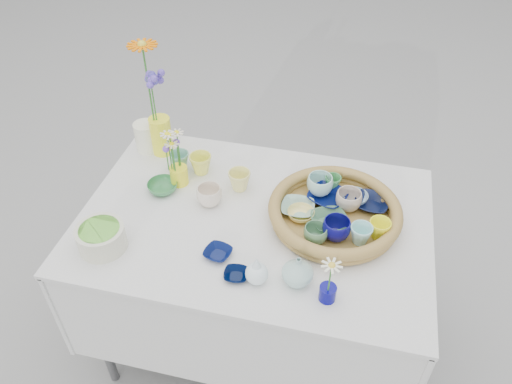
% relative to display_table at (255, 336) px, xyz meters
% --- Properties ---
extents(ground, '(80.00, 80.00, 0.00)m').
position_rel_display_table_xyz_m(ground, '(0.00, 0.00, 0.00)').
color(ground, gray).
extents(display_table, '(1.26, 0.86, 0.77)m').
position_rel_display_table_xyz_m(display_table, '(0.00, 0.00, 0.00)').
color(display_table, silver).
rests_on(display_table, ground).
extents(wicker_tray, '(0.47, 0.47, 0.08)m').
position_rel_display_table_xyz_m(wicker_tray, '(0.28, 0.05, 0.80)').
color(wicker_tray, olive).
rests_on(wicker_tray, display_table).
extents(tray_ceramic_0, '(0.18, 0.18, 0.03)m').
position_rel_display_table_xyz_m(tray_ceramic_0, '(0.25, 0.13, 0.80)').
color(tray_ceramic_0, '#071046').
rests_on(tray_ceramic_0, wicker_tray).
extents(tray_ceramic_1, '(0.14, 0.14, 0.03)m').
position_rel_display_table_xyz_m(tray_ceramic_1, '(0.41, 0.14, 0.80)').
color(tray_ceramic_1, black).
rests_on(tray_ceramic_1, wicker_tray).
extents(tray_ceramic_2, '(0.10, 0.10, 0.07)m').
position_rel_display_table_xyz_m(tray_ceramic_2, '(0.44, -0.01, 0.82)').
color(tray_ceramic_2, '#FBF920').
rests_on(tray_ceramic_2, wicker_tray).
extents(tray_ceramic_3, '(0.17, 0.17, 0.03)m').
position_rel_display_table_xyz_m(tray_ceramic_3, '(0.27, 0.01, 0.80)').
color(tray_ceramic_3, '#437550').
rests_on(tray_ceramic_3, wicker_tray).
extents(tray_ceramic_4, '(0.08, 0.08, 0.06)m').
position_rel_display_table_xyz_m(tray_ceramic_4, '(0.23, -0.08, 0.82)').
color(tray_ceramic_4, '#55875D').
rests_on(tray_ceramic_4, wicker_tray).
extents(tray_ceramic_5, '(0.12, 0.12, 0.03)m').
position_rel_display_table_xyz_m(tray_ceramic_5, '(0.15, 0.05, 0.80)').
color(tray_ceramic_5, '#89B5A0').
rests_on(tray_ceramic_5, wicker_tray).
extents(tray_ceramic_6, '(0.11, 0.11, 0.08)m').
position_rel_display_table_xyz_m(tray_ceramic_6, '(0.21, 0.17, 0.82)').
color(tray_ceramic_6, '#B8F1E4').
rests_on(tray_ceramic_6, wicker_tray).
extents(tray_ceramic_7, '(0.11, 0.11, 0.07)m').
position_rel_display_table_xyz_m(tray_ceramic_7, '(0.32, 0.11, 0.82)').
color(tray_ceramic_7, beige).
rests_on(tray_ceramic_7, wicker_tray).
extents(tray_ceramic_8, '(0.12, 0.12, 0.03)m').
position_rel_display_table_xyz_m(tray_ceramic_8, '(0.34, 0.16, 0.80)').
color(tray_ceramic_8, '#B7E7FF').
rests_on(tray_ceramic_8, wicker_tray).
extents(tray_ceramic_9, '(0.12, 0.12, 0.08)m').
position_rel_display_table_xyz_m(tray_ceramic_9, '(0.30, -0.05, 0.82)').
color(tray_ceramic_9, '#0C0B66').
rests_on(tray_ceramic_9, wicker_tray).
extents(tray_ceramic_10, '(0.12, 0.12, 0.03)m').
position_rel_display_table_xyz_m(tray_ceramic_10, '(0.16, 0.02, 0.80)').
color(tray_ceramic_10, '#FFE579').
rests_on(tray_ceramic_10, wicker_tray).
extents(tray_ceramic_11, '(0.08, 0.08, 0.07)m').
position_rel_display_table_xyz_m(tray_ceramic_11, '(0.38, -0.05, 0.82)').
color(tray_ceramic_11, '#9EE1DD').
rests_on(tray_ceramic_11, wicker_tray).
extents(tray_ceramic_12, '(0.07, 0.07, 0.06)m').
position_rel_display_table_xyz_m(tray_ceramic_12, '(0.25, 0.20, 0.81)').
color(tray_ceramic_12, '#469B52').
rests_on(tray_ceramic_12, wicker_tray).
extents(loose_ceramic_0, '(0.11, 0.11, 0.08)m').
position_rel_display_table_xyz_m(loose_ceramic_0, '(-0.27, 0.20, 0.81)').
color(loose_ceramic_0, '#F1F356').
rests_on(loose_ceramic_0, display_table).
extents(loose_ceramic_1, '(0.10, 0.10, 0.08)m').
position_rel_display_table_xyz_m(loose_ceramic_1, '(-0.09, 0.14, 0.81)').
color(loose_ceramic_1, '#F0EA7F').
rests_on(loose_ceramic_1, display_table).
extents(loose_ceramic_2, '(0.14, 0.14, 0.04)m').
position_rel_display_table_xyz_m(loose_ceramic_2, '(-0.38, 0.06, 0.78)').
color(loose_ceramic_2, '#348047').
rests_on(loose_ceramic_2, display_table).
extents(loose_ceramic_3, '(0.10, 0.10, 0.07)m').
position_rel_display_table_xyz_m(loose_ceramic_3, '(-0.18, 0.03, 0.80)').
color(loose_ceramic_3, beige).
rests_on(loose_ceramic_3, display_table).
extents(loose_ceramic_4, '(0.11, 0.11, 0.02)m').
position_rel_display_table_xyz_m(loose_ceramic_4, '(-0.08, -0.21, 0.78)').
color(loose_ceramic_4, '#071141').
rests_on(loose_ceramic_4, display_table).
extents(loose_ceramic_5, '(0.09, 0.09, 0.07)m').
position_rel_display_table_xyz_m(loose_ceramic_5, '(-0.36, 0.21, 0.80)').
color(loose_ceramic_5, '#72B398').
rests_on(loose_ceramic_5, display_table).
extents(loose_ceramic_6, '(0.09, 0.09, 0.02)m').
position_rel_display_table_xyz_m(loose_ceramic_6, '(0.01, -0.28, 0.77)').
color(loose_ceramic_6, black).
rests_on(loose_ceramic_6, display_table).
extents(fluted_bowl, '(0.17, 0.17, 0.09)m').
position_rel_display_table_xyz_m(fluted_bowl, '(-0.47, -0.26, 0.81)').
color(fluted_bowl, beige).
rests_on(fluted_bowl, display_table).
extents(bud_vase_paleblue, '(0.10, 0.10, 0.11)m').
position_rel_display_table_xyz_m(bud_vase_paleblue, '(0.07, -0.28, 0.82)').
color(bud_vase_paleblue, white).
rests_on(bud_vase_paleblue, display_table).
extents(bud_vase_seafoam, '(0.13, 0.13, 0.10)m').
position_rel_display_table_xyz_m(bud_vase_seafoam, '(0.20, -0.25, 0.82)').
color(bud_vase_seafoam, '#A0C8BF').
rests_on(bud_vase_seafoam, display_table).
extents(bud_vase_cobalt, '(0.07, 0.07, 0.05)m').
position_rel_display_table_xyz_m(bud_vase_cobalt, '(0.30, -0.30, 0.79)').
color(bud_vase_cobalt, '#04036C').
rests_on(bud_vase_cobalt, display_table).
extents(single_daisy, '(0.09, 0.09, 0.13)m').
position_rel_display_table_xyz_m(single_daisy, '(0.30, -0.31, 0.87)').
color(single_daisy, white).
rests_on(single_daisy, bud_vase_cobalt).
extents(tall_vase_yellow, '(0.10, 0.10, 0.16)m').
position_rel_display_table_xyz_m(tall_vase_yellow, '(-0.47, 0.30, 0.85)').
color(tall_vase_yellow, '#FFFD2A').
rests_on(tall_vase_yellow, display_table).
extents(gerbera, '(0.16, 0.16, 0.34)m').
position_rel_display_table_xyz_m(gerbera, '(-0.48, 0.29, 1.09)').
color(gerbera, orange).
rests_on(gerbera, tall_vase_yellow).
extents(hydrangea, '(0.09, 0.09, 0.26)m').
position_rel_display_table_xyz_m(hydrangea, '(-0.47, 0.29, 1.02)').
color(hydrangea, '#6349CA').
rests_on(hydrangea, tall_vase_yellow).
extents(white_pitcher, '(0.16, 0.13, 0.13)m').
position_rel_display_table_xyz_m(white_pitcher, '(-0.54, 0.30, 0.83)').
color(white_pitcher, white).
rests_on(white_pitcher, display_table).
extents(daisy_cup, '(0.08, 0.08, 0.07)m').
position_rel_display_table_xyz_m(daisy_cup, '(-0.33, 0.12, 0.80)').
color(daisy_cup, yellow).
rests_on(daisy_cup, display_table).
extents(daisy_posy, '(0.08, 0.08, 0.16)m').
position_rel_display_table_xyz_m(daisy_posy, '(-0.34, 0.12, 0.92)').
color(daisy_posy, white).
rests_on(daisy_posy, daisy_cup).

